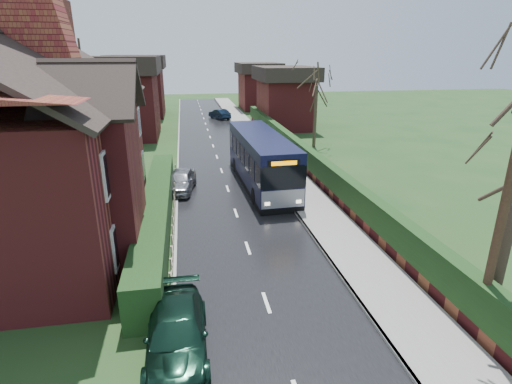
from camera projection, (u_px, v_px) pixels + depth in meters
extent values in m
plane|color=#2B431D|center=(256.00, 272.00, 15.23)|extent=(140.00, 140.00, 0.00)
cube|color=black|center=(228.00, 189.00, 24.51)|extent=(6.00, 100.00, 0.02)
cube|color=slate|center=(295.00, 184.00, 25.19)|extent=(2.50, 100.00, 0.14)
cube|color=gray|center=(276.00, 185.00, 25.00)|extent=(0.12, 100.00, 0.14)
cube|color=gray|center=(177.00, 191.00, 24.00)|extent=(0.12, 100.00, 0.10)
cube|color=black|center=(157.00, 211.00, 18.96)|extent=(1.20, 16.00, 1.60)
cube|color=maroon|center=(318.00, 179.00, 25.37)|extent=(0.30, 50.00, 0.60)
cube|color=black|center=(319.00, 166.00, 25.07)|extent=(0.60, 50.00, 1.20)
cube|color=maroon|center=(33.00, 172.00, 17.39)|extent=(8.00, 14.00, 6.00)
cube|color=maroon|center=(105.00, 190.00, 15.18)|extent=(2.50, 4.00, 6.00)
cube|color=brown|center=(60.00, 25.00, 19.22)|extent=(0.90, 1.40, 2.20)
cube|color=silver|center=(116.00, 245.00, 13.88)|extent=(0.08, 1.20, 1.60)
cube|color=black|center=(117.00, 245.00, 13.89)|extent=(0.03, 0.95, 1.35)
cube|color=silver|center=(107.00, 174.00, 13.02)|extent=(0.08, 1.20, 1.60)
cube|color=black|center=(108.00, 174.00, 13.02)|extent=(0.03, 0.95, 1.35)
cube|color=silver|center=(130.00, 204.00, 17.60)|extent=(0.08, 1.20, 1.60)
cube|color=black|center=(131.00, 204.00, 17.60)|extent=(0.03, 0.95, 1.35)
cube|color=silver|center=(123.00, 147.00, 16.73)|extent=(0.08, 1.20, 1.60)
cube|color=black|center=(124.00, 147.00, 16.74)|extent=(0.03, 0.95, 1.35)
cube|color=silver|center=(139.00, 178.00, 21.31)|extent=(0.08, 1.20, 1.60)
cube|color=black|center=(139.00, 178.00, 21.32)|extent=(0.03, 0.95, 1.35)
cube|color=silver|center=(134.00, 129.00, 20.45)|extent=(0.08, 1.20, 1.60)
cube|color=black|center=(134.00, 129.00, 20.46)|extent=(0.03, 0.95, 1.35)
cube|color=silver|center=(143.00, 165.00, 23.64)|extent=(0.08, 1.20, 1.60)
cube|color=black|center=(144.00, 165.00, 23.64)|extent=(0.03, 0.95, 1.35)
cube|color=silver|center=(139.00, 122.00, 22.77)|extent=(0.08, 1.20, 1.60)
cube|color=black|center=(139.00, 122.00, 22.78)|extent=(0.03, 0.95, 1.35)
cube|color=black|center=(261.00, 171.00, 25.19)|extent=(2.72, 10.54, 1.09)
cube|color=black|center=(261.00, 153.00, 24.82)|extent=(2.74, 10.54, 1.14)
cube|color=black|center=(261.00, 139.00, 24.52)|extent=(2.72, 10.54, 0.63)
cube|color=black|center=(261.00, 181.00, 25.42)|extent=(2.72, 10.54, 0.33)
cube|color=gray|center=(283.00, 199.00, 20.40)|extent=(2.29, 0.19, 0.95)
cube|color=black|center=(284.00, 178.00, 20.00)|extent=(2.14, 0.15, 1.24)
cube|color=black|center=(284.00, 163.00, 19.75)|extent=(1.67, 0.13, 0.33)
cube|color=#FF8C00|center=(284.00, 163.00, 19.71)|extent=(1.31, 0.08, 0.21)
cube|color=black|center=(283.00, 211.00, 20.61)|extent=(2.34, 0.22, 0.29)
cube|color=#FFF2CC|center=(267.00, 204.00, 20.25)|extent=(0.27, 0.06, 0.17)
cube|color=#FFF2CC|center=(299.00, 201.00, 20.57)|extent=(0.27, 0.06, 0.17)
cylinder|color=black|center=(255.00, 196.00, 22.02)|extent=(0.30, 0.92, 0.91)
cylinder|color=black|center=(292.00, 193.00, 22.44)|extent=(0.30, 0.92, 0.91)
cylinder|color=black|center=(236.00, 164.00, 28.21)|extent=(0.30, 0.92, 0.91)
cylinder|color=black|center=(265.00, 163.00, 28.63)|extent=(0.30, 0.92, 0.91)
imported|color=#9F9FA3|center=(181.00, 181.00, 23.99)|extent=(2.15, 4.00, 1.29)
imported|color=black|center=(177.00, 334.00, 11.01)|extent=(1.73, 4.20, 1.22)
imported|color=#101E30|center=(220.00, 114.00, 50.06)|extent=(2.65, 3.92, 1.22)
cylinder|color=slate|center=(296.00, 186.00, 20.89)|extent=(0.08, 0.08, 2.64)
cube|color=white|center=(297.00, 165.00, 20.51)|extent=(0.16, 0.40, 0.30)
cube|color=white|center=(297.00, 172.00, 20.64)|extent=(0.14, 0.36, 0.26)
cylinder|color=#322216|center=(500.00, 228.00, 10.67)|extent=(0.24, 0.24, 7.02)
cylinder|color=#362820|center=(510.00, 225.00, 11.56)|extent=(0.31, 0.31, 6.44)
cylinder|color=#382D21|center=(315.00, 117.00, 34.56)|extent=(0.29, 0.29, 5.31)
cylinder|color=#382921|center=(90.00, 123.00, 28.02)|extent=(0.30, 0.30, 6.51)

